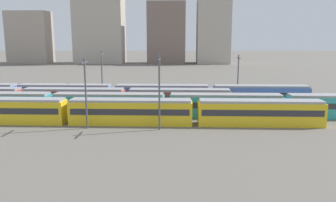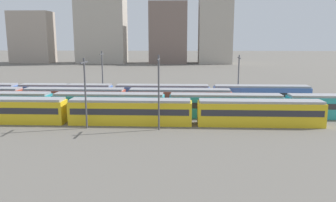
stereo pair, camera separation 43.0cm
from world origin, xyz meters
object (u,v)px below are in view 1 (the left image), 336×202
(train_track_1, at_px, (167,105))
(catenary_pole_3, at_px, (102,73))
(catenary_pole_1, at_px, (238,76))
(train_track_3, at_px, (113,94))
(train_track_2, at_px, (74,98))
(catenary_pole_2, at_px, (159,89))
(catenary_pole_0, at_px, (86,90))
(train_track_0, at_px, (131,111))

(train_track_1, xyz_separation_m, catenary_pole_3, (-13.74, 13.69, 3.66))
(train_track_1, xyz_separation_m, catenary_pole_1, (13.53, 13.16, 3.31))
(train_track_3, relative_size, catenary_pole_3, 7.45)
(train_track_2, height_order, catenary_pole_3, catenary_pole_3)
(train_track_2, xyz_separation_m, catenary_pole_1, (30.40, 7.96, 3.31))
(train_track_2, distance_m, train_track_3, 7.96)
(train_track_2, bearing_deg, train_track_3, 40.77)
(train_track_2, xyz_separation_m, train_track_3, (6.03, 5.20, 0.00))
(train_track_2, relative_size, catenary_pole_2, 5.40)
(catenary_pole_0, height_order, catenary_pole_3, catenary_pole_3)
(catenary_pole_3, bearing_deg, train_track_1, -44.90)
(train_track_3, bearing_deg, train_track_1, -43.80)
(catenary_pole_2, bearing_deg, train_track_2, 140.16)
(train_track_0, xyz_separation_m, train_track_3, (-5.73, 15.60, 0.00))
(train_track_2, distance_m, catenary_pole_1, 31.60)
(catenary_pole_1, relative_size, catenary_pole_3, 0.93)
(catenary_pole_0, xyz_separation_m, catenary_pole_2, (10.23, -0.34, 0.24))
(train_track_0, bearing_deg, catenary_pole_0, -154.73)
(catenary_pole_0, bearing_deg, catenary_pole_1, 40.79)
(train_track_0, height_order, catenary_pole_0, catenary_pole_0)
(catenary_pole_1, bearing_deg, catenary_pole_3, 178.88)
(catenary_pole_2, bearing_deg, train_track_1, 85.13)
(train_track_2, bearing_deg, catenary_pole_1, 14.67)
(train_track_3, relative_size, catenary_pole_2, 7.23)
(train_track_2, distance_m, catenary_pole_2, 21.40)
(train_track_0, distance_m, catenary_pole_2, 6.60)
(train_track_2, bearing_deg, train_track_1, -17.13)
(catenary_pole_2, relative_size, catenary_pole_3, 1.03)
(train_track_1, distance_m, catenary_pole_1, 19.16)
(train_track_0, distance_m, catenary_pole_0, 7.36)
(train_track_1, bearing_deg, train_track_2, 162.87)
(train_track_1, xyz_separation_m, train_track_2, (-16.88, 5.20, -0.00))
(train_track_0, xyz_separation_m, catenary_pole_3, (-8.62, 18.89, 3.66))
(train_track_0, relative_size, train_track_2, 1.00)
(train_track_3, bearing_deg, catenary_pole_2, -61.52)
(train_track_1, relative_size, catenary_pole_2, 7.23)
(catenary_pole_3, bearing_deg, train_track_2, -110.27)
(train_track_0, bearing_deg, catenary_pole_3, 114.53)
(train_track_3, distance_m, catenary_pole_2, 21.60)
(train_track_2, relative_size, train_track_3, 0.75)
(train_track_0, relative_size, catenary_pole_1, 5.96)
(train_track_3, distance_m, catenary_pole_3, 5.71)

